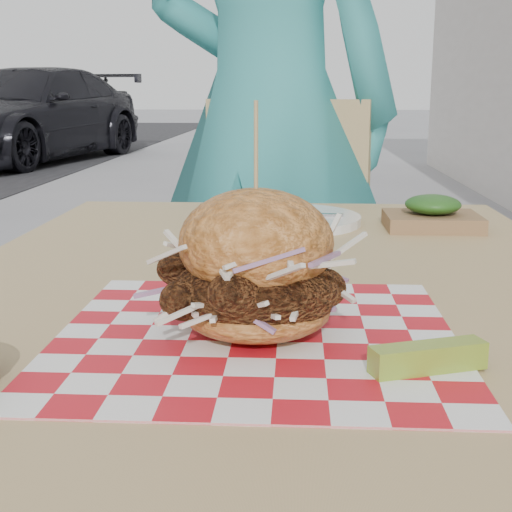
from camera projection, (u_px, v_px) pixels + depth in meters
The scene contains 9 objects.
diner at pixel (267, 110), 1.80m from camera, with size 0.67×0.44×1.84m, color teal.
car_dark at pixel (27, 114), 10.06m from camera, with size 1.85×4.54×1.32m, color black.
patio_table at pixel (273, 342), 0.86m from camera, with size 0.80×1.20×0.75m.
patio_chair at pixel (295, 264), 1.76m from camera, with size 0.51×0.52×0.95m.
paper_liner at pixel (256, 335), 0.65m from camera, with size 0.36×0.36×0.00m, color red.
sandwich at pixel (256, 273), 0.64m from camera, with size 0.18×0.18×0.21m.
pickle_spear at pixel (428, 357), 0.56m from camera, with size 0.10×0.02×0.02m, color #8CA32F.
place_setting at pixel (281, 219), 1.21m from camera, with size 0.27×0.27×0.02m.
kraft_tray at pixel (432, 215), 1.16m from camera, with size 0.15×0.12×0.06m.
Camera 1 is at (0.22, -0.93, 0.97)m, focal length 50.00 mm.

